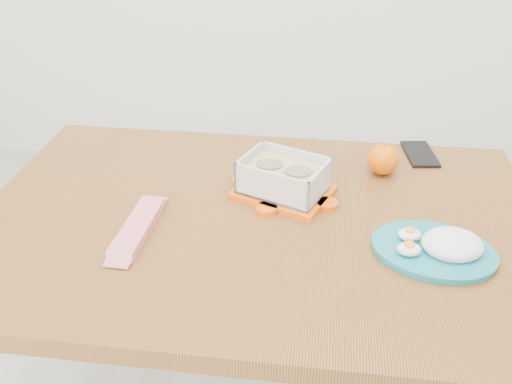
# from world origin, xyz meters

# --- Properties ---
(dining_table) EXTENTS (1.23, 0.87, 0.75)m
(dining_table) POSITION_xyz_m (-0.12, 0.03, 0.65)
(dining_table) COLOR brown
(dining_table) RESTS_ON ground
(food_container) EXTENTS (0.25, 0.22, 0.08)m
(food_container) POSITION_xyz_m (-0.07, 0.13, 0.79)
(food_container) COLOR #FE5707
(food_container) RESTS_ON dining_table
(orange_fruit) EXTENTS (0.07, 0.07, 0.07)m
(orange_fruit) POSITION_xyz_m (0.16, 0.24, 0.79)
(orange_fruit) COLOR orange
(orange_fruit) RESTS_ON dining_table
(rice_plate) EXTENTS (0.28, 0.28, 0.06)m
(rice_plate) POSITION_xyz_m (0.23, -0.08, 0.77)
(rice_plate) COLOR #187787
(rice_plate) RESTS_ON dining_table
(candy_bar) EXTENTS (0.07, 0.21, 0.02)m
(candy_bar) POSITION_xyz_m (-0.36, -0.03, 0.76)
(candy_bar) COLOR red
(candy_bar) RESTS_ON dining_table
(smartphone) EXTENTS (0.08, 0.14, 0.01)m
(smartphone) POSITION_xyz_m (0.27, 0.33, 0.75)
(smartphone) COLOR black
(smartphone) RESTS_ON dining_table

